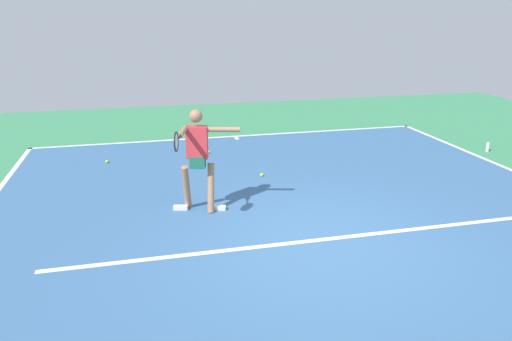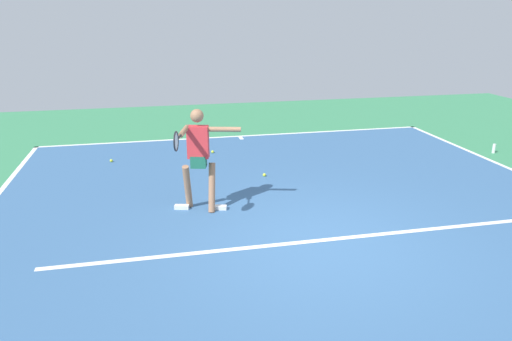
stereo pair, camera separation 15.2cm
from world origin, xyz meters
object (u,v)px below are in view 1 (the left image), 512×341
Objects in this scene: tennis_ball_near_player at (107,162)px; tennis_ball_near_service_line at (209,152)px; tennis_player at (197,154)px; tennis_ball_centre_court at (262,175)px; water_bottle at (488,147)px.

tennis_ball_near_service_line is at bearing -174.24° from tennis_ball_near_player.
tennis_player is at bearing 79.21° from tennis_ball_near_service_line.
tennis_player is at bearing 117.75° from tennis_ball_near_player.
tennis_player is 26.14× the size of tennis_ball_centre_court.
water_bottle is at bearing -150.25° from tennis_player.
tennis_player is 7.84× the size of water_bottle.
water_bottle reaches higher than tennis_ball_centre_court.
tennis_ball_centre_court and tennis_ball_near_player have the same top height.
tennis_ball_centre_court is (-1.45, -1.46, -0.95)m from tennis_player.
tennis_ball_near_service_line is at bearing -86.35° from tennis_player.
tennis_ball_near_player is 1.00× the size of tennis_ball_near_service_line.
tennis_ball_near_player is at bearing -7.66° from water_bottle.
tennis_ball_centre_court is at bearing 112.93° from tennis_ball_near_service_line.
water_bottle reaches higher than tennis_ball_near_service_line.
tennis_ball_centre_court and tennis_ball_near_service_line have the same top height.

